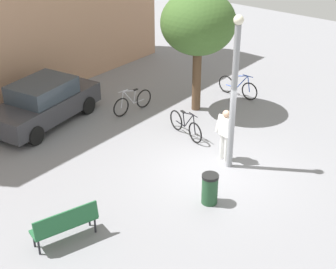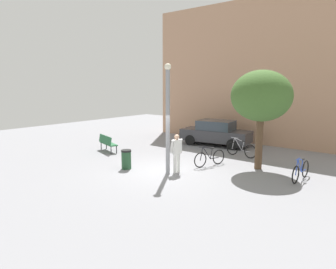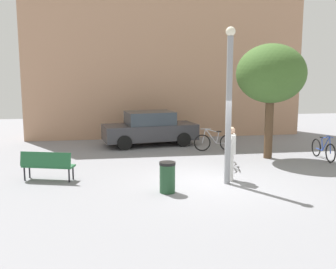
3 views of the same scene
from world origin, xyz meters
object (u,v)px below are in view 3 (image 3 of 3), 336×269
Objects in this scene: plaza_tree at (271,74)px; bicycle_silver at (215,142)px; parked_car_charcoal at (150,128)px; trash_bin at (167,177)px; park_bench at (47,163)px; bicycle_black at (228,155)px; lamppost at (229,101)px; person_by_lamppost at (231,150)px; bicycle_blue at (323,150)px.

bicycle_silver is (-1.66, 1.67, -2.85)m from plaza_tree.
parked_car_charcoal reaches higher than trash_bin.
park_bench is 0.96× the size of bicycle_black.
lamppost reaches higher than parked_car_charcoal.
trash_bin is (-2.91, -5.43, 0.05)m from bicycle_silver.
plaza_tree reaches higher than person_by_lamppost.
plaza_tree is at bearing -45.13° from bicycle_silver.
bicycle_black is 0.39× the size of parked_car_charcoal.
bicycle_silver is (-3.65, 2.24, 0.00)m from bicycle_blue.
person_by_lamppost is 5.01m from bicycle_blue.
bicycle_silver is (6.37, 3.67, -0.16)m from park_bench.
person_by_lamppost is (0.21, 0.34, -1.52)m from lamppost.
bicycle_black is at bearing 71.89° from lamppost.
trash_bin is at bearing -27.05° from park_bench.
parked_car_charcoal is at bearing 105.88° from person_by_lamppost.
bicycle_silver is 1.04× the size of bicycle_black.
person_by_lamppost is 0.92× the size of bicycle_blue.
parked_car_charcoal is at bearing 147.10° from bicycle_blue.
person_by_lamppost reaches higher than bicycle_silver.
park_bench is at bearing 171.57° from person_by_lamppost.
trash_bin is (-6.57, -3.19, 0.05)m from bicycle_blue.
plaza_tree is (2.66, 3.17, 0.75)m from lamppost.
bicycle_blue is at bearing 26.93° from person_by_lamppost.
park_bench is 1.93× the size of trash_bin.
person_by_lamppost reaches higher than bicycle_black.
lamppost is at bearing -130.01° from plaza_tree.
plaza_tree is at bearing 49.99° from lamppost.
lamppost is 5.36m from bicycle_silver.
bicycle_silver is at bearing 80.08° from person_by_lamppost.
bicycle_blue is at bearing 29.12° from lamppost.
plaza_tree is at bearing -39.19° from parked_car_charcoal.
lamppost reaches higher than bicycle_blue.
plaza_tree reaches higher than trash_bin.
bicycle_blue is 3.96m from bicycle_black.
bicycle_black is at bearing 46.63° from trash_bin.
lamppost is 7.01m from parked_car_charcoal.
bicycle_blue is 0.41× the size of parked_car_charcoal.
bicycle_silver is at bearing 83.84° from bicycle_black.
bicycle_blue is 7.42m from parked_car_charcoal.
bicycle_blue is (4.44, 2.25, -0.58)m from person_by_lamppost.
lamppost is 2.75× the size of park_bench.
trash_bin is (-0.34, -7.22, -0.34)m from parked_car_charcoal.
plaza_tree reaches higher than bicycle_blue.
bicycle_blue is at bearing 25.91° from trash_bin.
park_bench is 6.17m from bicycle_black.
bicycle_black is (0.71, 2.18, -2.10)m from lamppost.
park_bench is 0.92× the size of bicycle_silver.
plaza_tree is 5.99m from parked_car_charcoal.
plaza_tree reaches higher than bicycle_black.
bicycle_blue is at bearing -16.14° from plaza_tree.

